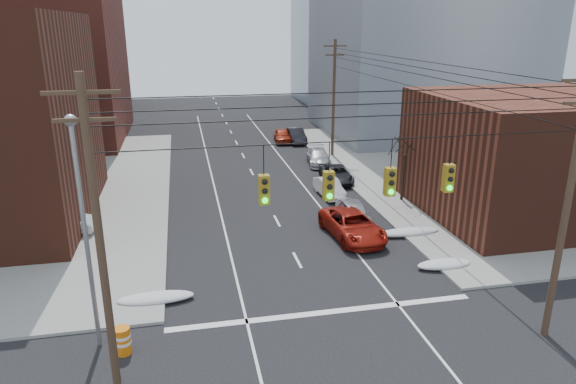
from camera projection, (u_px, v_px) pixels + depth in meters
name	position (u px, v px, depth m)	size (l,w,h in m)	color
sidewalk_ne	(547.00, 164.00, 47.24)	(40.00, 40.00, 0.15)	gray
building_brick_far	(44.00, 67.00, 78.81)	(22.00, 18.00, 12.00)	#4D2317
building_office	(424.00, 22.00, 58.22)	(22.00, 20.00, 25.00)	gray
building_glass	(363.00, 33.00, 83.26)	(20.00, 18.00, 22.00)	gray
building_storefront	(548.00, 155.00, 34.03)	(16.00, 12.00, 8.00)	#4D2317
utility_pole_left	(100.00, 240.00, 16.23)	(2.20, 0.28, 11.00)	#473323
utility_pole_right	(568.00, 203.00, 19.54)	(2.20, 0.28, 11.00)	#473323
utility_pole_far	(334.00, 97.00, 48.38)	(2.20, 0.28, 11.00)	#473323
traffic_signals	(360.00, 182.00, 17.44)	(17.00, 0.42, 2.02)	black
street_light	(83.00, 216.00, 18.90)	(0.44, 0.44, 9.32)	gray
bare_tree	(403.00, 171.00, 36.64)	(2.09, 2.20, 4.93)	black
snow_nw	(156.00, 298.00, 23.76)	(3.50, 1.08, 0.42)	silver
snow_ne	(444.00, 264.00, 27.10)	(3.00, 1.08, 0.42)	silver
snow_east_far	(408.00, 232.00, 31.29)	(4.00, 1.08, 0.42)	silver
red_pickup	(352.00, 225.00, 30.83)	(2.60, 5.63, 1.57)	maroon
parked_car_a	(354.00, 213.00, 33.03)	(1.72, 4.27, 1.46)	#B1B1B6
parked_car_b	(329.00, 188.00, 38.35)	(1.38, 3.96, 1.30)	white
parked_car_c	(336.00, 174.00, 41.80)	(2.17, 4.70, 1.31)	black
parked_car_d	(319.00, 157.00, 47.06)	(1.95, 4.81, 1.39)	#B4B4B9
parked_car_e	(282.00, 136.00, 55.92)	(1.71, 4.24, 1.44)	maroon
parked_car_f	(296.00, 135.00, 55.85)	(1.62, 4.64, 1.53)	black
lot_car_a	(61.00, 221.00, 31.23)	(1.49, 4.27, 1.41)	silver
lot_car_b	(66.00, 190.00, 37.52)	(2.03, 4.41, 1.22)	silver
construction_barrel	(123.00, 340.00, 19.94)	(0.84, 0.84, 1.12)	orange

